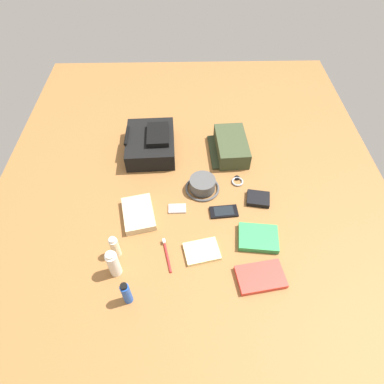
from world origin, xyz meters
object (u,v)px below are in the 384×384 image
(toiletry_pouch, at_px, (231,146))
(lotion_bottle, at_px, (115,247))
(toothpaste_tube, at_px, (113,264))
(backpack, at_px, (151,143))
(media_player, at_px, (177,209))
(toothbrush, at_px, (167,253))
(deodorant_spray, at_px, (126,293))
(notepad, at_px, (202,251))
(bucket_hat, at_px, (202,185))
(cell_phone, at_px, (224,212))
(wristwatch, at_px, (237,181))
(travel_guidebook, at_px, (258,238))
(paperback_novel, at_px, (260,277))
(wallet, at_px, (258,199))
(folded_towel, at_px, (139,214))

(toiletry_pouch, relative_size, lotion_bottle, 2.34)
(toothpaste_tube, bearing_deg, backpack, -8.26)
(media_player, bearing_deg, lotion_bottle, 132.27)
(toothpaste_tube, height_order, toothbrush, toothpaste_tube)
(deodorant_spray, xyz_separation_m, notepad, (0.21, -0.30, -0.06))
(bucket_hat, relative_size, cell_phone, 1.26)
(media_player, distance_m, toothbrush, 0.25)
(deodorant_spray, xyz_separation_m, lotion_bottle, (0.21, 0.07, -0.01))
(backpack, xyz_separation_m, wristwatch, (-0.25, -0.46, -0.05))
(travel_guidebook, bearing_deg, lotion_bottle, 95.37)
(backpack, distance_m, paperback_novel, 0.92)
(toothbrush, bearing_deg, deodorant_spray, 144.18)
(toothbrush, bearing_deg, backpack, 8.78)
(paperback_novel, bearing_deg, toiletry_pouch, 3.93)
(media_player, height_order, wristwatch, same)
(deodorant_spray, bearing_deg, notepad, -55.47)
(cell_phone, bearing_deg, media_player, 83.79)
(lotion_bottle, distance_m, notepad, 0.37)
(media_player, xyz_separation_m, wallet, (0.05, -0.40, 0.01))
(deodorant_spray, distance_m, toothbrush, 0.25)
(travel_guidebook, xyz_separation_m, folded_towel, (0.14, 0.55, 0.01))
(bucket_hat, relative_size, deodorant_spray, 1.28)
(cell_phone, height_order, toothbrush, toothbrush)
(travel_guidebook, bearing_deg, wristwatch, 8.73)
(toiletry_pouch, xyz_separation_m, cell_phone, (-0.42, 0.07, -0.04))
(travel_guidebook, distance_m, wristwatch, 0.35)
(toiletry_pouch, bearing_deg, toothbrush, 151.87)
(wristwatch, distance_m, toothbrush, 0.55)
(toothpaste_tube, distance_m, notepad, 0.38)
(travel_guidebook, bearing_deg, deodorant_spray, 115.49)
(media_player, bearing_deg, toothbrush, 169.45)
(wristwatch, bearing_deg, backpack, 61.79)
(notepad, relative_size, folded_towel, 0.75)
(paperback_novel, bearing_deg, lotion_bottle, 78.23)
(media_player, bearing_deg, deodorant_spray, 156.82)
(folded_towel, bearing_deg, toothpaste_tube, 166.06)
(wristwatch, relative_size, toothbrush, 0.44)
(media_player, bearing_deg, cell_phone, -96.21)
(wristwatch, bearing_deg, toiletry_pouch, 4.35)
(cell_phone, xyz_separation_m, wristwatch, (0.19, -0.09, -0.00))
(cell_phone, bearing_deg, notepad, 151.74)
(bucket_hat, bearing_deg, media_player, 134.86)
(toothpaste_tube, xyz_separation_m, toothbrush, (0.08, -0.21, -0.07))
(lotion_bottle, height_order, wristwatch, lotion_bottle)
(travel_guidebook, xyz_separation_m, media_player, (0.18, 0.36, -0.01))
(wallet, bearing_deg, cell_phone, 122.03)
(toiletry_pouch, height_order, deodorant_spray, deodorant_spray)
(toothbrush, height_order, notepad, toothbrush)
(notepad, bearing_deg, toothpaste_tube, 91.21)
(toothpaste_tube, distance_m, wallet, 0.75)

